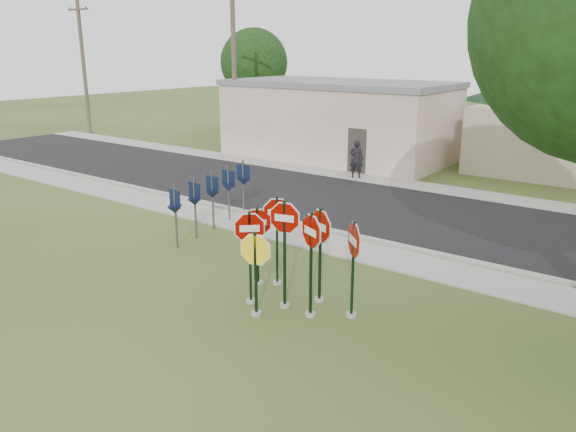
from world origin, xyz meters
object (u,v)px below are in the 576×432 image
Objects in this scene: stop_sign_center at (285,240)px; pedestrian at (356,159)px; stop_sign_yellow at (256,265)px; utility_pole_near at (234,66)px; stop_sign_left at (250,246)px.

stop_sign_center is 1.53× the size of pedestrian.
utility_pole_near is (-13.86, 14.74, 3.74)m from stop_sign_yellow.
stop_sign_center is 0.88m from stop_sign_left.
stop_sign_left is at bearing 141.08° from stop_sign_yellow.
stop_sign_center is at bearing 20.47° from stop_sign_left.
stop_sign_yellow is 0.88× the size of stop_sign_left.
stop_sign_center is at bearing 92.54° from pedestrian.
utility_pole_near is (-14.13, 14.02, 3.30)m from stop_sign_center.
stop_sign_yellow is (-0.27, -0.72, -0.44)m from stop_sign_center.
stop_sign_center is 0.28× the size of utility_pole_near.
stop_sign_center is 1.14× the size of stop_sign_left.
stop_sign_yellow is at bearing -46.76° from utility_pole_near.
stop_sign_left reaches higher than stop_sign_yellow.
stop_sign_center is 0.89m from stop_sign_yellow.
stop_sign_yellow is 1.18× the size of pedestrian.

